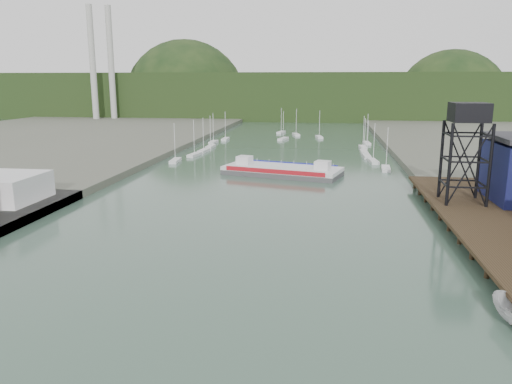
# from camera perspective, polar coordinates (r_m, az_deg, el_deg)

# --- Properties ---
(east_pier) EXTENTS (14.00, 70.00, 2.45)m
(east_pier) POSITION_cam_1_polar(r_m,az_deg,el_deg) (76.86, 26.13, -3.50)
(east_pier) COLOR black
(east_pier) RESTS_ON ground
(lift_tower) EXTENTS (6.50, 6.50, 16.00)m
(lift_tower) POSITION_cam_1_polar(r_m,az_deg,el_deg) (86.39, 23.13, 7.71)
(lift_tower) COLOR black
(lift_tower) RESTS_ON east_pier
(marina_sailboats) EXTENTS (57.71, 92.65, 0.90)m
(marina_sailboats) POSITION_cam_1_polar(r_m,az_deg,el_deg) (165.60, 3.59, 5.22)
(marina_sailboats) COLOR silver
(marina_sailboats) RESTS_ON ground
(smokestacks) EXTENTS (11.20, 8.20, 60.00)m
(smokestacks) POSITION_cam_1_polar(r_m,az_deg,el_deg) (283.98, -17.20, 13.75)
(smokestacks) COLOR #AEAEA9
(smokestacks) RESTS_ON ground
(distant_hills) EXTENTS (500.00, 120.00, 80.00)m
(distant_hills) POSITION_cam_1_polar(r_m,az_deg,el_deg) (327.26, 5.19, 10.58)
(distant_hills) COLOR black
(distant_hills) RESTS_ON ground
(chain_ferry) EXTENTS (28.77, 17.41, 3.87)m
(chain_ferry) POSITION_cam_1_polar(r_m,az_deg,el_deg) (116.70, 3.01, 2.51)
(chain_ferry) COLOR #454547
(chain_ferry) RESTS_ON ground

